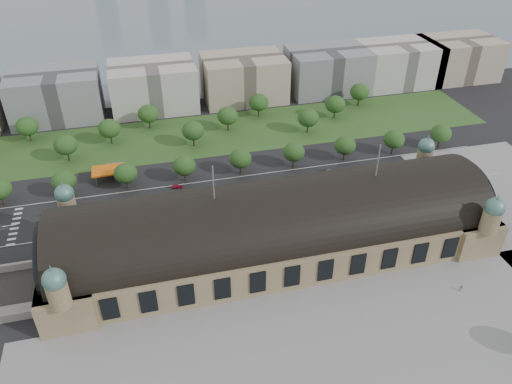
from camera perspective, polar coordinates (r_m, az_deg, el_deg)
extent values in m
plane|color=black|center=(175.70, 2.06, -6.73)|extent=(900.00, 900.00, 0.00)
cube|color=#95845C|center=(171.86, 2.10, -5.21)|extent=(150.00, 40.00, 12.00)
cube|color=#95845C|center=(169.79, -20.44, -8.38)|extent=(16.00, 43.00, 12.00)
cube|color=#95845C|center=(198.05, 21.09, -1.87)|extent=(16.00, 43.00, 12.00)
cylinder|color=black|center=(168.15, 2.15, -3.62)|extent=(144.00, 37.60, 37.60)
cylinder|color=black|center=(165.94, -23.03, -6.55)|extent=(1.20, 32.00, 32.00)
cylinder|color=black|center=(197.13, 23.01, 0.29)|extent=(1.20, 32.00, 32.00)
cylinder|color=#95845C|center=(180.48, -20.72, -1.62)|extent=(6.00, 6.00, 8.00)
sphere|color=slate|center=(177.54, -21.07, -0.17)|extent=(6.40, 6.40, 6.40)
cone|color=slate|center=(175.49, -21.33, 0.91)|extent=(1.00, 1.00, 2.50)
cylinder|color=#95845C|center=(207.28, 18.63, 3.65)|extent=(6.00, 6.00, 8.00)
sphere|color=slate|center=(204.73, 18.91, 4.98)|extent=(6.40, 6.40, 6.40)
cone|color=slate|center=(202.95, 19.11, 5.96)|extent=(1.00, 1.00, 2.50)
cylinder|color=#95845C|center=(147.79, -21.64, -10.83)|extent=(6.00, 6.00, 8.00)
sphere|color=slate|center=(144.19, -22.09, -9.26)|extent=(6.40, 6.40, 6.40)
cone|color=slate|center=(141.65, -22.44, -8.07)|extent=(1.00, 1.00, 2.50)
cylinder|color=#95845C|center=(179.54, 25.22, -3.03)|extent=(6.00, 6.00, 8.00)
sphere|color=slate|center=(176.59, 25.64, -1.60)|extent=(6.40, 6.40, 6.40)
cone|color=slate|center=(174.52, 25.96, -0.52)|extent=(1.00, 1.00, 2.50)
cylinder|color=#59595B|center=(153.35, -4.90, 1.06)|extent=(0.50, 0.50, 12.00)
cylinder|color=#59595B|center=(169.14, 13.78, 3.51)|extent=(0.50, 0.50, 12.00)
cube|color=gray|center=(149.80, 10.75, -16.67)|extent=(190.00, 48.00, 0.12)
cube|color=black|center=(202.17, -6.37, -0.79)|extent=(260.00, 26.00, 0.10)
cube|color=#305220|center=(249.69, -7.19, 6.34)|extent=(300.00, 45.00, 0.10)
cube|color=orange|center=(219.69, -16.47, 2.42)|extent=(14.00, 9.00, 0.70)
cube|color=#59595B|center=(226.29, -15.86, 2.59)|extent=(7.00, 5.00, 3.20)
cylinder|color=#59595B|center=(224.17, -17.76, 2.10)|extent=(0.50, 0.50, 4.40)
cylinder|color=#59595B|center=(223.37, -14.98, 2.49)|extent=(0.50, 0.50, 4.40)
cylinder|color=#59595B|center=(218.69, -17.79, 1.24)|extent=(0.50, 0.50, 4.40)
cylinder|color=#59595B|center=(217.87, -14.93, 1.64)|extent=(0.50, 0.50, 4.40)
cube|color=slate|center=(442.51, -9.15, 18.49)|extent=(700.00, 320.00, 0.08)
cube|color=gray|center=(283.09, -21.89, 10.23)|extent=(45.00, 32.00, 24.00)
cube|color=#BBB7B1|center=(280.21, -11.65, 11.76)|extent=(45.00, 32.00, 24.00)
cube|color=tan|center=(286.18, -1.42, 12.91)|extent=(45.00, 32.00, 24.00)
cube|color=gray|center=(300.46, 8.18, 13.62)|extent=(45.00, 32.00, 24.00)
cube|color=#BBB7B1|center=(319.52, 15.94, 13.93)|extent=(45.00, 32.00, 24.00)
cube|color=tan|center=(340.58, 22.03, 13.99)|extent=(45.00, 32.00, 24.00)
cylinder|color=#2D2116|center=(220.24, -26.94, -0.85)|extent=(0.70, 0.70, 4.32)
cylinder|color=#2D2116|center=(215.25, -20.82, 0.00)|extent=(0.70, 0.70, 4.32)
ellipsoid|color=#1F4518|center=(212.55, -21.10, 1.18)|extent=(9.60, 9.60, 8.16)
cylinder|color=#2D2116|center=(212.87, -14.49, 0.88)|extent=(0.70, 0.70, 4.32)
ellipsoid|color=#1F4518|center=(210.14, -14.69, 2.09)|extent=(9.60, 9.60, 8.16)
cylinder|color=#2D2116|center=(213.19, -8.09, 1.76)|extent=(0.70, 0.70, 4.32)
ellipsoid|color=#1F4518|center=(210.46, -8.20, 2.98)|extent=(9.60, 9.60, 8.16)
cylinder|color=#2D2116|center=(216.18, -1.78, 2.61)|extent=(0.70, 0.70, 4.32)
ellipsoid|color=#1F4518|center=(213.49, -1.80, 3.82)|extent=(9.60, 9.60, 8.16)
cylinder|color=#2D2116|center=(221.75, 4.29, 3.39)|extent=(0.70, 0.70, 4.32)
ellipsoid|color=#1F4518|center=(219.13, 4.35, 4.58)|extent=(9.60, 9.60, 8.16)
cylinder|color=#2D2116|center=(229.70, 10.01, 4.09)|extent=(0.70, 0.70, 4.32)
ellipsoid|color=#1F4518|center=(227.17, 10.14, 5.25)|extent=(9.60, 9.60, 8.16)
cylinder|color=#2D2116|center=(239.80, 15.31, 4.70)|extent=(0.70, 0.70, 4.32)
ellipsoid|color=#1F4518|center=(237.37, 15.50, 5.81)|extent=(9.60, 9.60, 8.16)
cylinder|color=#2D2116|center=(251.78, 20.15, 5.23)|extent=(0.70, 0.70, 4.32)
ellipsoid|color=#1F4518|center=(249.48, 20.38, 6.29)|extent=(9.60, 9.60, 8.16)
cylinder|color=#2D2116|center=(265.44, -24.41, 5.75)|extent=(0.70, 0.70, 4.68)
ellipsoid|color=#1F4518|center=(263.08, -24.70, 6.84)|extent=(10.40, 10.40, 8.84)
cylinder|color=#2D2116|center=(241.05, -20.65, 3.86)|extent=(0.70, 0.70, 4.68)
ellipsoid|color=#1F4518|center=(238.45, -20.92, 5.04)|extent=(10.40, 10.40, 8.84)
cylinder|color=#2D2116|center=(249.74, -16.21, 5.81)|extent=(0.70, 0.70, 4.68)
ellipsoid|color=#1F4518|center=(247.23, -16.42, 6.98)|extent=(10.40, 10.40, 8.84)
cylinder|color=#2D2116|center=(260.08, -12.06, 7.59)|extent=(0.70, 0.70, 4.68)
ellipsoid|color=#1F4518|center=(257.67, -12.21, 8.73)|extent=(10.40, 10.40, 8.84)
cylinder|color=#2D2116|center=(239.70, -7.12, 5.75)|extent=(0.70, 0.70, 4.68)
ellipsoid|color=#1F4518|center=(237.08, -7.22, 6.96)|extent=(10.40, 10.40, 8.84)
cylinder|color=#2D2116|center=(252.75, -3.22, 7.52)|extent=(0.70, 0.70, 4.68)
ellipsoid|color=#1F4518|center=(250.27, -3.26, 8.69)|extent=(10.40, 10.40, 8.84)
cylinder|color=#2D2116|center=(267.06, 0.30, 9.08)|extent=(0.70, 0.70, 4.68)
ellipsoid|color=#1F4518|center=(264.72, 0.31, 10.20)|extent=(10.40, 10.40, 8.84)
cylinder|color=#2D2116|center=(251.59, 5.91, 7.26)|extent=(0.70, 0.70, 4.68)
ellipsoid|color=#1F4518|center=(249.10, 5.98, 8.43)|extent=(10.40, 10.40, 8.84)
cylinder|color=#2D2116|center=(268.13, 8.94, 8.76)|extent=(0.70, 0.70, 4.68)
ellipsoid|color=#1F4518|center=(265.80, 9.05, 9.88)|extent=(10.40, 10.40, 8.84)
cylinder|color=#2D2116|center=(285.48, 11.63, 10.07)|extent=(0.70, 0.70, 4.68)
ellipsoid|color=#1F4518|center=(283.29, 11.76, 11.13)|extent=(10.40, 10.40, 8.84)
imported|color=black|center=(199.35, -18.00, -2.81)|extent=(4.63, 2.17, 1.28)
imported|color=maroon|center=(209.81, -8.98, 0.61)|extent=(4.78, 2.47, 1.33)
imported|color=#172142|center=(200.35, 3.49, -0.73)|extent=(4.45, 2.12, 1.47)
imported|color=#53565A|center=(220.16, 8.55, 2.39)|extent=(4.29, 1.87, 1.37)
imported|color=white|center=(218.96, 16.52, 1.10)|extent=(5.87, 2.75, 1.63)
imported|color=black|center=(191.52, -17.64, -4.41)|extent=(4.04, 3.19, 1.28)
imported|color=maroon|center=(190.93, -20.37, -5.14)|extent=(5.48, 5.09, 1.43)
imported|color=#171E40|center=(189.45, -12.01, -3.79)|extent=(6.07, 4.70, 1.64)
imported|color=slate|center=(191.07, -16.54, -4.23)|extent=(4.67, 4.13, 1.53)
imported|color=white|center=(190.26, -11.39, -3.53)|extent=(5.09, 3.94, 1.61)
imported|color=#92949A|center=(190.49, -8.67, -3.16)|extent=(6.08, 4.42, 1.54)
imported|color=black|center=(190.34, -11.38, -3.56)|extent=(4.80, 4.10, 1.32)
imported|color=#AB1B29|center=(193.47, -3.26, -1.86)|extent=(10.74, 2.94, 2.96)
imported|color=silver|center=(199.62, 4.69, -0.61)|extent=(12.03, 3.28, 3.32)
imported|color=silver|center=(203.99, 4.83, 0.16)|extent=(10.66, 2.91, 2.94)
imported|color=gray|center=(173.36, 22.38, -10.14)|extent=(1.05, 0.73, 1.97)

